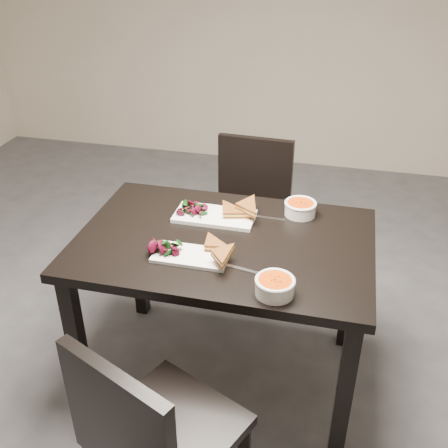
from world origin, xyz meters
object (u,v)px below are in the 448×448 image
Objects in this scene: plate_near at (191,256)px; chair_near at (151,434)px; chair_far at (250,207)px; soup_bowl_near at (275,285)px; plate_far at (215,216)px; soup_bowl_far at (300,207)px; table at (224,259)px.

chair_near is at bearing -86.30° from plate_near.
plate_near is at bearing -90.39° from chair_far.
chair_far reaches higher than soup_bowl_near.
plate_far is 0.38m from soup_bowl_far.
chair_far is 0.68m from plate_far.
chair_far reaches higher than soup_bowl_far.
table is at bearing 129.49° from soup_bowl_near.
soup_bowl_far is (0.36, 0.12, 0.03)m from plate_far.
plate_far is (-0.08, 0.16, 0.11)m from table.
chair_far is at bearing 122.32° from soup_bowl_far.
soup_bowl_near is 1.01× the size of soup_bowl_far.
soup_bowl_far is at bearing -54.97° from chair_far.
soup_bowl_far is (0.28, 0.27, 0.13)m from table.
chair_far is (-0.04, 0.78, -0.17)m from table.
soup_bowl_far reaches higher than plate_near.
soup_bowl_near reaches higher than table.
chair_far is at bearing 113.81° from chair_near.
chair_near is at bearing -93.95° from table.
chair_far reaches higher than table.
chair_far is 0.98m from plate_near.
soup_bowl_near is 0.58m from soup_bowl_far.
soup_bowl_far is (0.33, 1.04, 0.30)m from chair_near.
table is 0.21m from plate_near.
chair_near is 6.01× the size of soup_bowl_near.
chair_near is 6.04× the size of soup_bowl_far.
table is at bearing 60.37° from plate_near.
plate_far is at bearing 87.86° from plate_near.
soup_bowl_near is at bearing -23.16° from plate_near.
chair_far is at bearing 86.39° from plate_far.
plate_near reaches higher than table.
chair_near and chair_far have the same top height.
chair_near is 0.63m from soup_bowl_near.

